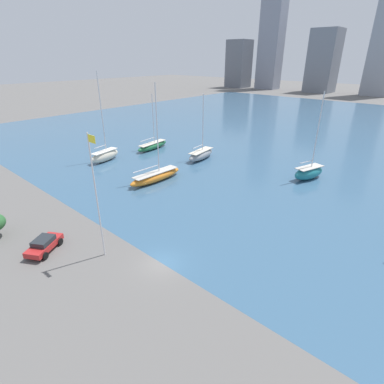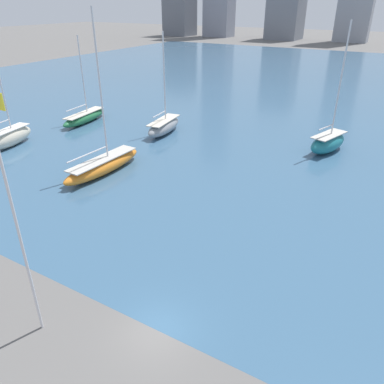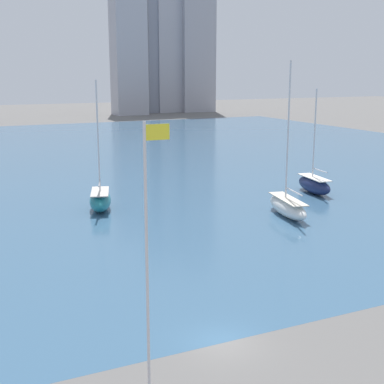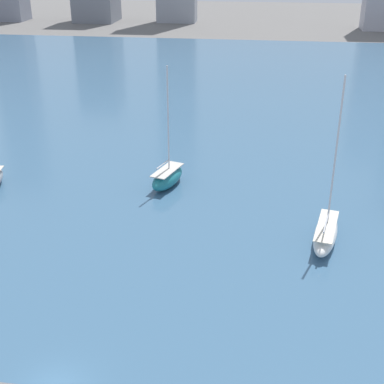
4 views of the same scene
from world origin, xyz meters
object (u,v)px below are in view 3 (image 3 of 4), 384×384
at_px(flag_pole, 148,256).
at_px(sailboat_teal, 100,200).
at_px(sailboat_white, 288,206).
at_px(sailboat_navy, 314,184).

relative_size(flag_pole, sailboat_teal, 0.91).
bearing_deg(sailboat_white, sailboat_teal, 159.33).
height_order(sailboat_navy, sailboat_white, sailboat_white).
bearing_deg(sailboat_white, sailboat_navy, 50.92).
relative_size(flag_pole, sailboat_white, 0.80).
relative_size(sailboat_white, sailboat_teal, 1.14).
xyz_separation_m(sailboat_white, sailboat_teal, (-17.72, 11.13, 0.09)).
bearing_deg(sailboat_navy, sailboat_white, -131.97).
height_order(flag_pole, sailboat_white, sailboat_white).
xyz_separation_m(flag_pole, sailboat_teal, (7.46, 35.89, -5.90)).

